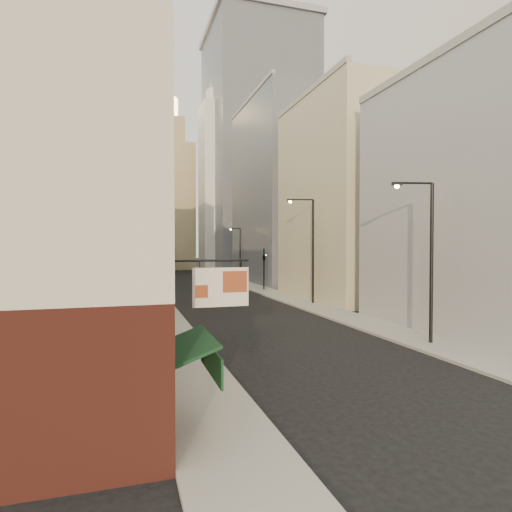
# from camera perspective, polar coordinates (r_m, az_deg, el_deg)

# --- Properties ---
(ground) EXTENTS (360.00, 360.00, 0.00)m
(ground) POSITION_cam_1_polar(r_m,az_deg,el_deg) (13.67, 28.73, -21.67)
(ground) COLOR black
(ground) RESTS_ON ground
(sidewalk_left) EXTENTS (3.00, 140.00, 0.15)m
(sidewalk_left) POSITION_cam_1_polar(r_m,az_deg,el_deg) (64.00, -14.79, -3.38)
(sidewalk_left) COLOR gray
(sidewalk_left) RESTS_ON ground
(sidewalk_right) EXTENTS (3.00, 140.00, 0.15)m
(sidewalk_right) POSITION_cam_1_polar(r_m,az_deg,el_deg) (65.82, -3.39, -3.21)
(sidewalk_right) COLOR gray
(sidewalk_right) RESTS_ON ground
(near_building_left) EXTENTS (8.30, 23.04, 12.30)m
(near_building_left) POSITION_cam_1_polar(r_m,az_deg,el_deg) (17.85, -23.30, 3.52)
(near_building_left) COLOR maroon
(near_building_left) RESTS_ON ground
(left_bldg_beige) EXTENTS (8.00, 12.00, 16.00)m
(left_bldg_beige) POSITION_cam_1_polar(r_m,az_deg,el_deg) (34.96, -21.98, 5.67)
(left_bldg_beige) COLOR tan
(left_bldg_beige) RESTS_ON ground
(left_bldg_grey) EXTENTS (8.00, 16.00, 20.00)m
(left_bldg_grey) POSITION_cam_1_polar(r_m,az_deg,el_deg) (51.03, -20.47, 6.54)
(left_bldg_grey) COLOR gray
(left_bldg_grey) RESTS_ON ground
(left_bldg_tan) EXTENTS (8.00, 18.00, 17.00)m
(left_bldg_tan) POSITION_cam_1_polar(r_m,az_deg,el_deg) (68.87, -19.59, 3.93)
(left_bldg_tan) COLOR tan
(left_bldg_tan) RESTS_ON ground
(left_bldg_wingrid) EXTENTS (8.00, 20.00, 24.00)m
(left_bldg_wingrid) POSITION_cam_1_polar(r_m,az_deg,el_deg) (89.03, -19.05, 5.59)
(left_bldg_wingrid) COLOR gray
(left_bldg_wingrid) RESTS_ON ground
(right_bldg_grey) EXTENTS (8.00, 16.00, 16.00)m
(right_bldg_grey) POSITION_cam_1_polar(r_m,az_deg,el_deg) (29.69, 28.41, 6.39)
(right_bldg_grey) COLOR gray
(right_bldg_grey) RESTS_ON ground
(right_bldg_beige) EXTENTS (8.00, 16.00, 20.00)m
(right_bldg_beige) POSITION_cam_1_polar(r_m,az_deg,el_deg) (44.35, 11.46, 7.40)
(right_bldg_beige) COLOR tan
(right_bldg_beige) RESTS_ON ground
(right_bldg_wingrid) EXTENTS (8.00, 20.00, 26.00)m
(right_bldg_wingrid) POSITION_cam_1_polar(r_m,az_deg,el_deg) (62.87, 2.62, 8.38)
(right_bldg_wingrid) COLOR gray
(right_bldg_wingrid) RESTS_ON ground
(highrise) EXTENTS (21.00, 23.00, 51.20)m
(highrise) POSITION_cam_1_polar(r_m,az_deg,el_deg) (93.11, 0.21, 13.98)
(highrise) COLOR gray
(highrise) RESTS_ON ground
(clock_tower) EXTENTS (14.00, 14.00, 44.90)m
(clock_tower) POSITION_cam_1_polar(r_m,az_deg,el_deg) (101.80, -12.58, 8.27)
(clock_tower) COLOR tan
(clock_tower) RESTS_ON ground
(white_tower) EXTENTS (8.00, 8.00, 41.50)m
(white_tower) POSITION_cam_1_polar(r_m,az_deg,el_deg) (89.80, -4.74, 9.86)
(white_tower) COLOR silver
(white_tower) RESTS_ON ground
(streetlamp_near) EXTENTS (2.24, 0.69, 8.69)m
(streetlamp_near) POSITION_cam_1_polar(r_m,az_deg,el_deg) (24.44, 21.89, 0.44)
(streetlamp_near) COLOR black
(streetlamp_near) RESTS_ON ground
(streetlamp_mid) EXTENTS (2.48, 0.66, 9.54)m
(streetlamp_mid) POSITION_cam_1_polar(r_m,az_deg,el_deg) (38.91, 7.26, 1.55)
(streetlamp_mid) COLOR black
(streetlamp_mid) RESTS_ON ground
(streetlamp_far) EXTENTS (1.94, 0.97, 7.90)m
(streetlamp_far) POSITION_cam_1_polar(r_m,az_deg,el_deg) (62.60, -2.28, 0.62)
(streetlamp_far) COLOR black
(streetlamp_far) RESTS_ON ground
(traffic_light_left) EXTENTS (0.58, 0.51, 5.00)m
(traffic_light_left) POSITION_cam_1_polar(r_m,az_deg,el_deg) (51.97, -14.45, -0.54)
(traffic_light_left) COLOR black
(traffic_light_left) RESTS_ON ground
(traffic_light_right) EXTENTS (0.64, 0.63, 5.00)m
(traffic_light_right) POSITION_cam_1_polar(r_m,az_deg,el_deg) (50.61, 1.06, -0.39)
(traffic_light_right) COLOR black
(traffic_light_right) RESTS_ON ground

